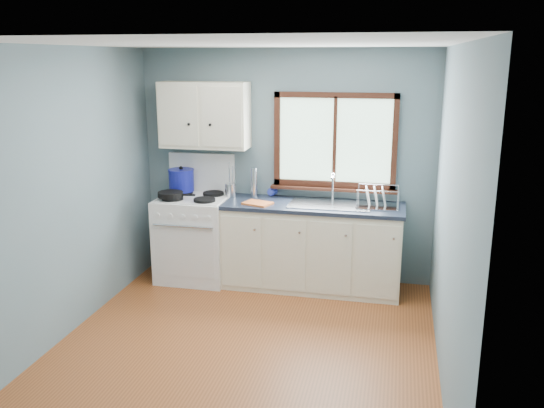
% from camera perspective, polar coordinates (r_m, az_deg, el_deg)
% --- Properties ---
extents(floor, '(3.20, 3.60, 0.02)m').
position_cam_1_polar(floor, '(5.04, -2.86, -14.27)').
color(floor, '#964D23').
rests_on(floor, ground).
extents(ceiling, '(3.20, 3.60, 0.02)m').
position_cam_1_polar(ceiling, '(4.42, -3.28, 15.72)').
color(ceiling, white).
rests_on(ceiling, wall_back).
extents(wall_back, '(3.20, 0.02, 2.50)m').
position_cam_1_polar(wall_back, '(6.29, 1.35, 3.80)').
color(wall_back, slate).
rests_on(wall_back, ground).
extents(wall_front, '(3.20, 0.02, 2.50)m').
position_cam_1_polar(wall_front, '(2.96, -12.56, -8.95)').
color(wall_front, slate).
rests_on(wall_front, ground).
extents(wall_left, '(0.02, 3.60, 2.50)m').
position_cam_1_polar(wall_left, '(5.23, -20.32, 0.71)').
color(wall_left, slate).
rests_on(wall_left, ground).
extents(wall_right, '(0.02, 3.60, 2.50)m').
position_cam_1_polar(wall_right, '(4.43, 17.44, -1.40)').
color(wall_right, slate).
rests_on(wall_right, ground).
extents(gas_range, '(0.76, 0.69, 1.36)m').
position_cam_1_polar(gas_range, '(6.41, -7.65, -3.10)').
color(gas_range, white).
rests_on(gas_range, floor).
extents(base_cabinets, '(1.85, 0.60, 0.88)m').
position_cam_1_polar(base_cabinets, '(6.14, 3.99, -4.61)').
color(base_cabinets, '#EFE7C7').
rests_on(base_cabinets, floor).
extents(countertop, '(1.89, 0.64, 0.04)m').
position_cam_1_polar(countertop, '(6.00, 4.07, -0.18)').
color(countertop, black).
rests_on(countertop, base_cabinets).
extents(sink, '(0.84, 0.46, 0.44)m').
position_cam_1_polar(sink, '(5.99, 5.76, -0.65)').
color(sink, silver).
rests_on(sink, countertop).
extents(window, '(1.36, 0.10, 1.03)m').
position_cam_1_polar(window, '(6.14, 6.22, 5.59)').
color(window, '#9EC6A8').
rests_on(window, wall_back).
extents(upper_cabinets, '(0.95, 0.35, 0.70)m').
position_cam_1_polar(upper_cabinets, '(6.26, -6.70, 8.74)').
color(upper_cabinets, '#EFE7C7').
rests_on(upper_cabinets, wall_back).
extents(skillet, '(0.41, 0.29, 0.05)m').
position_cam_1_polar(skillet, '(6.20, -10.00, 0.95)').
color(skillet, black).
rests_on(skillet, gas_range).
extents(stockpot, '(0.32, 0.32, 0.28)m').
position_cam_1_polar(stockpot, '(6.44, -8.97, 2.38)').
color(stockpot, navy).
rests_on(stockpot, gas_range).
extents(utensil_crock, '(0.13, 0.13, 0.38)m').
position_cam_1_polar(utensil_crock, '(6.28, -4.12, 1.40)').
color(utensil_crock, silver).
rests_on(utensil_crock, countertop).
extents(thermos, '(0.08, 0.08, 0.32)m').
position_cam_1_polar(thermos, '(6.26, -1.80, 2.16)').
color(thermos, silver).
rests_on(thermos, countertop).
extents(soap_bottle, '(0.11, 0.11, 0.23)m').
position_cam_1_polar(soap_bottle, '(6.28, -0.21, 1.78)').
color(soap_bottle, '#3242C3').
rests_on(soap_bottle, countertop).
extents(dish_towel, '(0.33, 0.28, 0.02)m').
position_cam_1_polar(dish_towel, '(5.97, -1.43, 0.07)').
color(dish_towel, orange).
rests_on(dish_towel, countertop).
extents(dish_rack, '(0.43, 0.33, 0.22)m').
position_cam_1_polar(dish_rack, '(5.94, 10.34, 0.24)').
color(dish_rack, silver).
rests_on(dish_rack, countertop).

